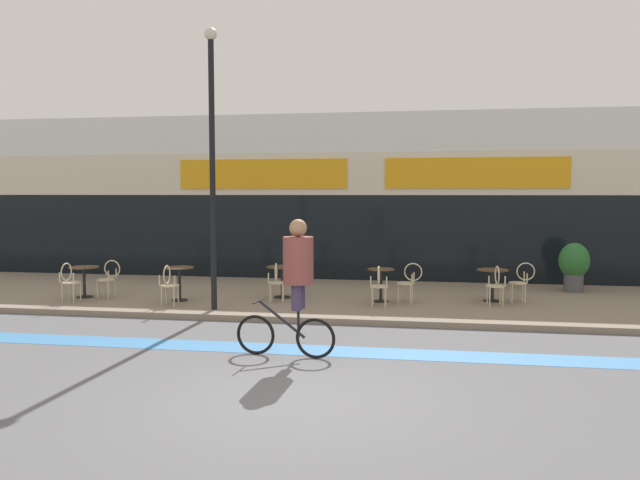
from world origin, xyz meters
The scene contains 20 objects.
ground_plane centered at (0.00, 0.00, 0.00)m, with size 120.00×120.00×0.00m, color #5B5B60.
sidewalk_slab centered at (0.00, 7.25, 0.06)m, with size 40.00×5.50×0.12m, color gray.
storefront_facade centered at (0.00, 11.96, 2.40)m, with size 40.00×4.06×4.82m.
bike_lane_stripe centered at (0.00, 2.47, 0.00)m, with size 36.00×0.70×0.01m, color #3D7AB7.
bistro_table_0 centered at (-6.28, 6.01, 0.64)m, with size 0.69×0.69×0.73m.
bistro_table_1 centered at (-3.89, 5.94, 0.67)m, with size 0.66×0.66×0.77m.
bistro_table_2 centered at (-1.67, 6.74, 0.65)m, with size 0.73×0.73×0.74m.
bistro_table_3 centered at (0.66, 6.55, 0.65)m, with size 0.60×0.60×0.76m.
bistro_table_4 centered at (3.16, 7.02, 0.64)m, with size 0.70×0.70×0.73m.
cafe_chair_0_near centered at (-6.28, 5.38, 0.64)m, with size 0.41×0.58×0.90m.
cafe_chair_0_side centered at (-5.65, 6.01, 0.64)m, with size 0.58×0.42×0.90m.
cafe_chair_1_near centered at (-3.88, 5.32, 0.64)m, with size 0.42×0.58×0.90m.
cafe_chair_2_near centered at (-1.66, 6.12, 0.64)m, with size 0.45×0.60×0.90m.
cafe_chair_3_near centered at (0.66, 5.93, 0.64)m, with size 0.40×0.57×0.90m.
cafe_chair_3_side centered at (1.29, 6.54, 0.64)m, with size 0.59×0.44×0.90m.
cafe_chair_4_near centered at (3.16, 6.40, 0.64)m, with size 0.43×0.59×0.90m.
cafe_chair_4_side centered at (3.78, 7.02, 0.64)m, with size 0.58×0.41×0.90m.
planter_pot centered at (5.31, 8.80, 0.81)m, with size 0.74×0.74×1.22m.
lamp_post centered at (-2.76, 5.06, 3.45)m, with size 0.26×0.26×5.84m.
cyclist_0 centered at (-0.37, 2.00, 1.32)m, with size 1.63×0.56×2.18m.
Camera 1 is at (1.58, -7.44, 2.59)m, focal length 35.00 mm.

